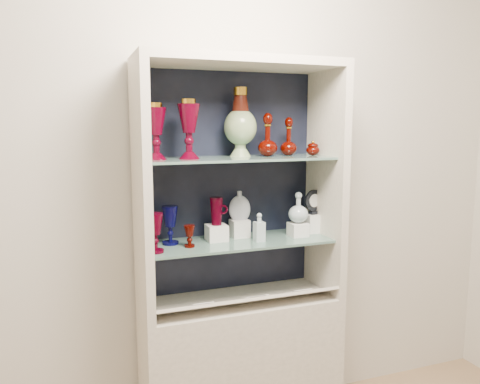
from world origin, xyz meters
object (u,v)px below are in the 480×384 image
object	(u,v)px
enamel_urn	(240,122)
ruby_pitcher	(216,211)
ruby_goblet_small	(189,236)
flat_flask	(240,205)
ruby_decanter_b	(268,133)
pedestal_lamp_right	(189,129)
cobalt_goblet	(170,225)
ruby_goblet_tall	(155,233)
lidded_bowl	(313,148)
clear_square_bottle	(259,227)
clear_round_decanter	(298,208)
pedestal_lamp_left	(156,131)
ruby_decanter_a	(289,134)
cameo_medallion	(314,202)

from	to	relation	value
enamel_urn	ruby_pitcher	xyz separation A→B (m)	(-0.14, -0.02, -0.44)
ruby_goblet_small	flat_flask	size ratio (longest dim) A/B	0.67
ruby_decanter_b	ruby_pitcher	xyz separation A→B (m)	(-0.26, 0.03, -0.39)
pedestal_lamp_right	ruby_pitcher	distance (m)	0.44
ruby_goblet_small	flat_flask	world-z (taller)	flat_flask
cobalt_goblet	ruby_goblet_tall	size ratio (longest dim) A/B	1.04
ruby_goblet_small	flat_flask	distance (m)	0.34
lidded_bowl	clear_square_bottle	world-z (taller)	lidded_bowl
ruby_goblet_small	clear_round_decanter	world-z (taller)	clear_round_decanter
lidded_bowl	ruby_pitcher	distance (m)	0.60
pedestal_lamp_left	ruby_pitcher	world-z (taller)	pedestal_lamp_left
pedestal_lamp_left	pedestal_lamp_right	distance (m)	0.15
pedestal_lamp_right	ruby_decanter_b	bearing A→B (deg)	5.58
ruby_decanter_a	ruby_goblet_tall	xyz separation A→B (m)	(-0.72, -0.11, -0.44)
cobalt_goblet	ruby_goblet_tall	world-z (taller)	cobalt_goblet
cobalt_goblet	clear_round_decanter	xyz separation A→B (m)	(0.66, -0.06, 0.05)
ruby_pitcher	cameo_medallion	xyz separation A→B (m)	(0.54, -0.01, 0.02)
pedestal_lamp_right	ruby_goblet_tall	xyz separation A→B (m)	(-0.18, -0.05, -0.47)
cobalt_goblet	ruby_goblet_small	bearing A→B (deg)	-48.62
clear_square_bottle	flat_flask	bearing A→B (deg)	117.62
ruby_decanter_b	ruby_decanter_a	bearing A→B (deg)	10.10
pedestal_lamp_left	lidded_bowl	bearing A→B (deg)	0.80
ruby_goblet_small	clear_round_decanter	distance (m)	0.60
pedestal_lamp_left	clear_square_bottle	bearing A→B (deg)	-3.27
flat_flask	enamel_urn	bearing A→B (deg)	-73.46
lidded_bowl	clear_round_decanter	xyz separation A→B (m)	(-0.08, -0.01, -0.31)
pedestal_lamp_left	ruby_goblet_tall	size ratio (longest dim) A/B	1.42
ruby_decanter_b	cameo_medallion	size ratio (longest dim) A/B	1.67
ruby_goblet_tall	ruby_goblet_small	bearing A→B (deg)	13.46
clear_round_decanter	cameo_medallion	world-z (taller)	cameo_medallion
ruby_decanter_a	ruby_decanter_b	world-z (taller)	ruby_decanter_b
pedestal_lamp_left	cameo_medallion	world-z (taller)	pedestal_lamp_left
enamel_urn	ruby_decanter_b	xyz separation A→B (m)	(0.13, -0.05, -0.06)
ruby_goblet_small	ruby_decanter_b	bearing A→B (deg)	6.95
clear_square_bottle	clear_round_decanter	world-z (taller)	clear_round_decanter
pedestal_lamp_right	ruby_decanter_a	world-z (taller)	pedestal_lamp_right
ruby_goblet_tall	clear_square_bottle	size ratio (longest dim) A/B	1.27
lidded_bowl	enamel_urn	bearing A→B (deg)	170.02
enamel_urn	ruby_decanter_a	bearing A→B (deg)	-5.86
ruby_decanter_b	clear_square_bottle	distance (m)	0.47
ruby_goblet_small	clear_square_bottle	world-z (taller)	clear_square_bottle
cobalt_goblet	pedestal_lamp_right	bearing A→B (deg)	-41.75
ruby_decanter_a	flat_flask	size ratio (longest dim) A/B	1.42
pedestal_lamp_left	flat_flask	size ratio (longest dim) A/B	1.65
pedestal_lamp_left	lidded_bowl	distance (m)	0.82
flat_flask	clear_round_decanter	size ratio (longest dim) A/B	1.01
enamel_urn	ruby_pitcher	world-z (taller)	enamel_urn
ruby_goblet_small	flat_flask	xyz separation A→B (m)	(0.29, 0.11, 0.12)
ruby_decanter_b	ruby_pitcher	distance (m)	0.47
enamel_urn	ruby_goblet_tall	xyz separation A→B (m)	(-0.46, -0.14, -0.50)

